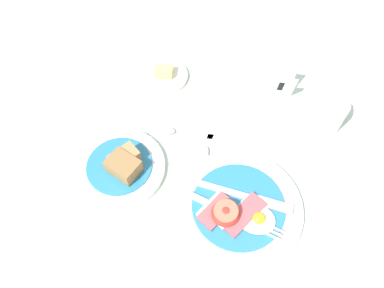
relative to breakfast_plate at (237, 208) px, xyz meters
The scene contains 8 objects.
ground_plane 0.07m from the breakfast_plate, 169.45° to the right, with size 3.00×3.00×0.00m, color #B7CCB7.
breakfast_plate is the anchor object (origin of this frame).
bread_plate 0.24m from the breakfast_plate, behind, with size 0.18×0.18×0.05m.
sugar_cup 0.28m from the breakfast_plate, 66.15° to the left, with size 0.10×0.10×0.07m.
butter_dish 0.36m from the breakfast_plate, 132.21° to the left, with size 0.11×0.11×0.03m.
number_card 0.30m from the breakfast_plate, 86.71° to the left, with size 0.07×0.06×0.07m.
teaspoon_by_saucer 0.22m from the breakfast_plate, 144.05° to the left, with size 0.19×0.05×0.01m.
teaspoon_near_cup 0.14m from the breakfast_plate, 131.64° to the left, with size 0.03×0.19×0.01m.
Camera 1 is at (0.07, -0.27, 0.66)m, focal length 35.00 mm.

